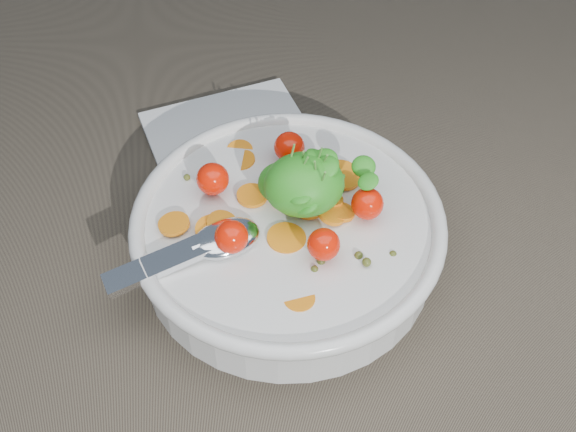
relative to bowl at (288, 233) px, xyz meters
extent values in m
plane|color=brown|center=(-0.02, -0.02, -0.03)|extent=(6.00, 6.00, 0.00)
cylinder|color=silver|center=(0.00, 0.00, -0.01)|extent=(0.25, 0.25, 0.05)
torus|color=silver|center=(0.00, 0.00, 0.02)|extent=(0.27, 0.27, 0.01)
cylinder|color=silver|center=(0.00, 0.00, -0.03)|extent=(0.13, 0.13, 0.01)
cylinder|color=brown|center=(0.00, 0.00, -0.01)|extent=(0.23, 0.23, 0.04)
cylinder|color=orange|center=(-0.06, -0.01, 0.02)|extent=(0.04, 0.04, 0.01)
cylinder|color=orange|center=(-0.03, 0.03, 0.02)|extent=(0.03, 0.03, 0.00)
cylinder|color=orange|center=(-0.03, 0.08, 0.01)|extent=(0.04, 0.04, 0.01)
cylinder|color=orange|center=(0.04, 0.00, 0.02)|extent=(0.03, 0.03, 0.01)
cylinder|color=orange|center=(0.04, 0.02, 0.02)|extent=(0.03, 0.03, 0.01)
cylinder|color=orange|center=(-0.09, 0.00, 0.02)|extent=(0.04, 0.04, 0.01)
cylinder|color=orange|center=(0.00, 0.02, 0.02)|extent=(0.04, 0.04, 0.01)
cylinder|color=orange|center=(-0.06, 0.00, 0.02)|extent=(0.03, 0.03, 0.01)
cylinder|color=orange|center=(0.00, -0.08, 0.02)|extent=(0.03, 0.03, 0.01)
cylinder|color=orange|center=(-0.03, 0.09, 0.01)|extent=(0.04, 0.04, 0.01)
cylinder|color=orange|center=(0.05, 0.04, 0.02)|extent=(0.04, 0.04, 0.01)
cylinder|color=orange|center=(-0.05, -0.03, 0.02)|extent=(0.03, 0.03, 0.01)
cylinder|color=orange|center=(0.05, 0.00, 0.02)|extent=(0.03, 0.03, 0.01)
cylinder|color=orange|center=(0.02, 0.01, 0.02)|extent=(0.04, 0.04, 0.01)
cylinder|color=orange|center=(0.00, -0.02, 0.02)|extent=(0.04, 0.04, 0.01)
cylinder|color=orange|center=(-0.01, 0.05, 0.01)|extent=(0.03, 0.03, 0.01)
sphere|color=#49511B|center=(0.08, -0.05, 0.02)|extent=(0.01, 0.01, 0.01)
sphere|color=#49511B|center=(0.02, 0.04, 0.02)|extent=(0.01, 0.01, 0.01)
sphere|color=#49511B|center=(0.02, -0.04, 0.02)|extent=(0.00, 0.00, 0.00)
sphere|color=#49511B|center=(-0.07, -0.02, 0.02)|extent=(0.01, 0.01, 0.01)
sphere|color=#49511B|center=(-0.08, 0.06, 0.02)|extent=(0.01, 0.01, 0.01)
sphere|color=#49511B|center=(-0.09, 0.02, 0.02)|extent=(0.01, 0.01, 0.01)
sphere|color=#49511B|center=(0.02, -0.05, 0.02)|extent=(0.01, 0.01, 0.01)
sphere|color=#49511B|center=(0.06, -0.06, 0.02)|extent=(0.01, 0.01, 0.01)
sphere|color=#49511B|center=(0.01, 0.05, 0.02)|extent=(0.00, 0.00, 0.00)
sphere|color=#49511B|center=(0.07, 0.05, 0.02)|extent=(0.01, 0.01, 0.01)
sphere|color=#49511B|center=(0.05, -0.05, 0.02)|extent=(0.01, 0.01, 0.01)
sphere|color=#49511B|center=(0.01, -0.05, 0.02)|extent=(0.01, 0.01, 0.01)
sphere|color=red|center=(0.07, -0.01, 0.03)|extent=(0.03, 0.03, 0.03)
sphere|color=red|center=(0.01, 0.07, 0.04)|extent=(0.03, 0.03, 0.03)
sphere|color=red|center=(-0.06, 0.04, 0.04)|extent=(0.03, 0.03, 0.03)
sphere|color=red|center=(-0.05, -0.03, 0.03)|extent=(0.03, 0.03, 0.03)
sphere|color=red|center=(0.02, -0.04, 0.03)|extent=(0.03, 0.03, 0.03)
ellipsoid|color=green|center=(0.01, 0.01, 0.05)|extent=(0.07, 0.06, 0.05)
ellipsoid|color=green|center=(0.00, 0.02, 0.04)|extent=(0.04, 0.04, 0.03)
ellipsoid|color=green|center=(0.01, -0.01, 0.06)|extent=(0.03, 0.03, 0.01)
ellipsoid|color=green|center=(0.03, 0.02, 0.06)|extent=(0.03, 0.03, 0.03)
ellipsoid|color=green|center=(0.07, 0.00, 0.05)|extent=(0.02, 0.02, 0.01)
ellipsoid|color=green|center=(0.01, -0.02, 0.05)|extent=(0.02, 0.02, 0.02)
ellipsoid|color=green|center=(0.02, 0.01, 0.07)|extent=(0.03, 0.02, 0.02)
ellipsoid|color=green|center=(0.01, 0.01, 0.06)|extent=(0.02, 0.02, 0.01)
ellipsoid|color=green|center=(0.03, 0.02, 0.07)|extent=(0.03, 0.03, 0.02)
ellipsoid|color=green|center=(0.02, 0.00, 0.06)|extent=(0.03, 0.03, 0.02)
ellipsoid|color=green|center=(0.01, 0.01, 0.05)|extent=(0.03, 0.03, 0.02)
ellipsoid|color=green|center=(0.02, 0.00, 0.07)|extent=(0.03, 0.03, 0.02)
ellipsoid|color=green|center=(0.01, 0.03, 0.05)|extent=(0.03, 0.03, 0.03)
ellipsoid|color=green|center=(0.03, 0.01, 0.07)|extent=(0.02, 0.02, 0.02)
ellipsoid|color=green|center=(0.03, 0.02, 0.05)|extent=(0.03, 0.02, 0.02)
ellipsoid|color=green|center=(0.04, 0.02, 0.04)|extent=(0.02, 0.02, 0.02)
ellipsoid|color=green|center=(0.04, 0.04, 0.04)|extent=(0.03, 0.03, 0.02)
ellipsoid|color=green|center=(0.07, 0.02, 0.05)|extent=(0.03, 0.03, 0.02)
ellipsoid|color=green|center=(0.01, 0.01, 0.07)|extent=(0.02, 0.02, 0.02)
ellipsoid|color=green|center=(0.01, 0.01, 0.06)|extent=(0.02, 0.02, 0.01)
ellipsoid|color=green|center=(0.00, 0.02, 0.05)|extent=(0.02, 0.02, 0.02)
ellipsoid|color=green|center=(0.01, 0.01, 0.06)|extent=(0.03, 0.03, 0.02)
ellipsoid|color=green|center=(0.02, 0.01, 0.05)|extent=(0.02, 0.03, 0.02)
ellipsoid|color=green|center=(0.01, 0.01, 0.06)|extent=(0.03, 0.03, 0.02)
ellipsoid|color=green|center=(0.02, 0.03, 0.05)|extent=(0.02, 0.02, 0.01)
ellipsoid|color=green|center=(0.01, 0.01, 0.06)|extent=(0.03, 0.03, 0.02)
ellipsoid|color=green|center=(0.00, 0.00, 0.05)|extent=(0.03, 0.03, 0.02)
cylinder|color=#4C8C33|center=(0.02, 0.00, 0.06)|extent=(0.01, 0.01, 0.04)
cylinder|color=#4C8C33|center=(0.00, 0.02, 0.06)|extent=(0.01, 0.01, 0.04)
cylinder|color=#4C8C33|center=(0.01, 0.01, 0.06)|extent=(0.02, 0.00, 0.04)
cylinder|color=#4C8C33|center=(0.01, 0.02, 0.06)|extent=(0.00, 0.01, 0.04)
cylinder|color=#4C8C33|center=(0.03, 0.00, 0.06)|extent=(0.01, 0.02, 0.04)
cylinder|color=#4C8C33|center=(0.03, 0.01, 0.06)|extent=(0.01, 0.01, 0.04)
cylinder|color=#4C8C33|center=(0.03, 0.02, 0.06)|extent=(0.01, 0.00, 0.04)
ellipsoid|color=silver|center=(-0.05, -0.02, 0.02)|extent=(0.07, 0.06, 0.02)
cube|color=silver|center=(-0.10, -0.03, 0.02)|extent=(0.11, 0.06, 0.02)
cylinder|color=silver|center=(-0.07, -0.02, 0.02)|extent=(0.02, 0.02, 0.01)
cube|color=white|center=(-0.04, 0.16, -0.03)|extent=(0.19, 0.18, 0.01)
camera|label=1|loc=(-0.05, -0.39, 0.48)|focal=45.00mm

